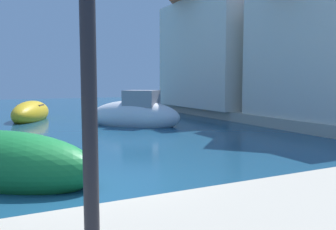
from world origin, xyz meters
TOP-DOWN VIEW (x-y plane):
  - ground at (0.00, 0.00)m, footprint 80.00×80.00m
  - quay_promenade at (4.32, -0.37)m, footprint 44.00×32.00m
  - moored_boat_0 at (0.24, 14.49)m, footprint 3.12×4.76m
  - moored_boat_3 at (4.66, 9.52)m, footprint 4.60×4.51m
  - moored_boat_5 at (-1.41, 1.57)m, footprint 4.42×4.22m
  - waterfront_building_main at (13.00, 5.09)m, footprint 6.06×6.54m
  - waterfront_building_annex at (13.00, 13.27)m, footprint 7.08×8.97m

SIDE VIEW (x-z plane):
  - ground at x=0.00m, z-range 0.00..0.00m
  - quay_promenade at x=4.32m, z-range 0.00..0.50m
  - moored_boat_0 at x=0.24m, z-range -0.31..1.09m
  - moored_boat_5 at x=-1.41m, z-range -0.32..1.14m
  - moored_boat_3 at x=4.66m, z-range -0.52..1.59m
  - waterfront_building_main at x=13.00m, z-range 0.55..7.51m
  - waterfront_building_annex at x=13.00m, z-range 0.56..8.76m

